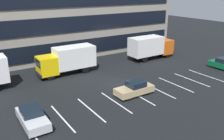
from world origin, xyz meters
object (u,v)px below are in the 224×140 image
object	(u,v)px
box_truck_yellow	(68,59)
box_truck_orange	(151,46)
sedan_silver	(32,117)
sedan_tan	(135,89)

from	to	relation	value
box_truck_yellow	box_truck_orange	distance (m)	13.77
box_truck_orange	sedan_silver	size ratio (longest dim) A/B	1.81
box_truck_yellow	sedan_silver	xyz separation A→B (m)	(-7.52, -10.09, -1.26)
sedan_tan	sedan_silver	world-z (taller)	sedan_silver
box_truck_yellow	sedan_silver	size ratio (longest dim) A/B	1.78
box_truck_yellow	box_truck_orange	world-z (taller)	box_truck_orange
sedan_silver	box_truck_orange	bearing A→B (deg)	24.08
sedan_tan	sedan_silver	xyz separation A→B (m)	(-10.67, -0.07, 0.01)
box_truck_yellow	box_truck_orange	xyz separation A→B (m)	(13.75, -0.59, 0.03)
sedan_silver	sedan_tan	bearing A→B (deg)	0.38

